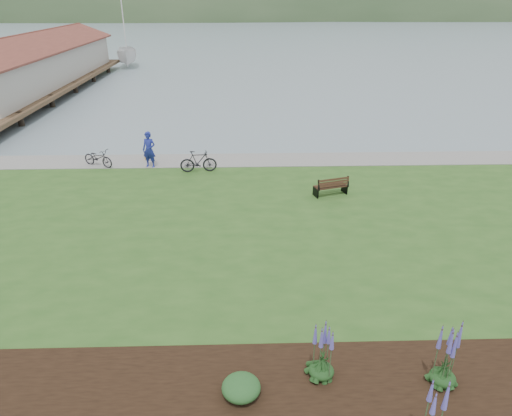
{
  "coord_description": "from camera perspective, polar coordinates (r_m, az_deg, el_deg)",
  "views": [
    {
      "loc": [
        -0.51,
        -16.86,
        8.79
      ],
      "look_at": [
        -0.03,
        -1.12,
        1.3
      ],
      "focal_mm": 32.0,
      "sensor_mm": 36.0,
      "label": 1
    }
  ],
  "objects": [
    {
      "name": "sailboat",
      "position": [
        63.73,
        -15.63,
        16.62
      ],
      "size": [
        12.76,
        12.91,
        28.78
      ],
      "primitive_type": "imported",
      "rotation": [
        0.0,
        0.0,
        0.18
      ],
      "color": "silver",
      "rests_on": "ground"
    },
    {
      "name": "bicycle_a",
      "position": [
        25.53,
        -19.15,
        5.96
      ],
      "size": [
        1.4,
        1.93,
        0.96
      ],
      "primitive_type": "imported",
      "rotation": [
        0.0,
        0.0,
        1.1
      ],
      "color": "black",
      "rests_on": "lawn"
    },
    {
      "name": "pier_pavilion",
      "position": [
        48.86,
        -26.27,
        15.73
      ],
      "size": [
        8.0,
        36.0,
        5.4
      ],
      "color": "#4C3826",
      "rests_on": "ground"
    },
    {
      "name": "bicycle_b",
      "position": [
        23.53,
        -7.21,
        5.8
      ],
      "size": [
        0.69,
        1.9,
        1.12
      ],
      "primitive_type": "imported",
      "rotation": [
        0.0,
        0.0,
        1.65
      ],
      "color": "black",
      "rests_on": "lawn"
    },
    {
      "name": "park_bench",
      "position": [
        20.85,
        9.43,
        2.73
      ],
      "size": [
        1.61,
        1.01,
        0.93
      ],
      "rotation": [
        0.0,
        0.0,
        0.29
      ],
      "color": "#311E13",
      "rests_on": "lawn"
    },
    {
      "name": "far_hillside",
      "position": [
        188.18,
        4.92,
        22.67
      ],
      "size": [
        580.0,
        80.0,
        38.0
      ],
      "primitive_type": null,
      "color": "#314C2A",
      "rests_on": "ground"
    },
    {
      "name": "garden_bed",
      "position": [
        11.49,
        18.13,
        -22.96
      ],
      "size": [
        24.0,
        4.4,
        0.04
      ],
      "primitive_type": "cube",
      "color": "black",
      "rests_on": "lawn"
    },
    {
      "name": "ground",
      "position": [
        19.01,
        -0.0,
        -2.09
      ],
      "size": [
        600.0,
        600.0,
        0.0
      ],
      "primitive_type": "plane",
      "color": "gray",
      "rests_on": "ground"
    },
    {
      "name": "shrub_0",
      "position": [
        11.12,
        -1.87,
        -21.52
      ],
      "size": [
        0.9,
        0.9,
        0.45
      ],
      "primitive_type": "ellipsoid",
      "color": "#1E4C21",
      "rests_on": "garden_bed"
    },
    {
      "name": "pannier",
      "position": [
        25.97,
        -13.49,
        6.25
      ],
      "size": [
        0.21,
        0.31,
        0.32
      ],
      "primitive_type": "cube",
      "rotation": [
        0.0,
        0.0,
        0.05
      ],
      "color": "orange",
      "rests_on": "lawn"
    },
    {
      "name": "echium_1",
      "position": [
        11.79,
        22.82,
        -16.65
      ],
      "size": [
        0.62,
        0.62,
        1.94
      ],
      "color": "#143714",
      "rests_on": "garden_bed"
    },
    {
      "name": "person",
      "position": [
        24.47,
        -13.26,
        7.47
      ],
      "size": [
        0.93,
        0.75,
        2.24
      ],
      "primitive_type": "imported",
      "rotation": [
        0.0,
        0.0,
        -0.26
      ],
      "color": "navy",
      "rests_on": "lawn"
    },
    {
      "name": "echium_4",
      "position": [
        11.26,
        8.35,
        -17.32
      ],
      "size": [
        0.62,
        0.62,
        1.78
      ],
      "color": "#143714",
      "rests_on": "garden_bed"
    },
    {
      "name": "shoreline_path",
      "position": [
        25.19,
        -0.47,
        6.02
      ],
      "size": [
        34.0,
        2.2,
        0.03
      ],
      "primitive_type": "cube",
      "color": "gray",
      "rests_on": "lawn"
    },
    {
      "name": "lawn",
      "position": [
        17.17,
        0.2,
        -4.59
      ],
      "size": [
        34.0,
        20.0,
        0.4
      ],
      "primitive_type": "cube",
      "color": "#2C551E",
      "rests_on": "ground"
    }
  ]
}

